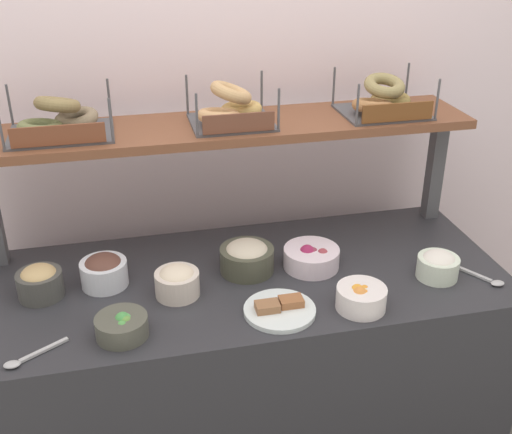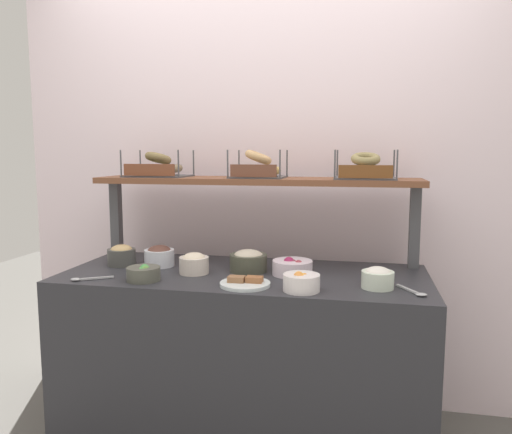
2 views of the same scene
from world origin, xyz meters
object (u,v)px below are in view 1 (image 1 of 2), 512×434
Objects in this scene: serving_plate_white at (280,309)px; bagel_basket_poppy at (59,121)px; bowl_beet_salad at (311,257)px; bagel_basket_sesame at (231,109)px; bowl_cream_cheese at (438,265)px; serving_spoon_near_plate at (27,358)px; bowl_fruit_salad at (361,297)px; bowl_chocolate_spread at (104,271)px; bowl_hummus at (40,282)px; serving_spoon_by_edge at (486,279)px; bowl_veggie_mix at (122,326)px; bowl_tuna_salad at (247,257)px; bagel_basket_everything at (383,100)px; bowl_potato_salad at (177,281)px.

serving_plate_white is 0.67× the size of bagel_basket_poppy.
bagel_basket_sesame is at bearing 130.47° from bowl_beet_salad.
serving_spoon_near_plate is (-1.25, -0.14, -0.04)m from bowl_cream_cheese.
bagel_basket_poppy reaches higher than bowl_fruit_salad.
bagel_basket_poppy is at bearing 112.23° from bowl_chocolate_spread.
bagel_basket_sesame is (0.64, 0.23, 0.43)m from bowl_hummus.
serving_spoon_by_edge is at bearing 3.29° from serving_spoon_near_plate.
bowl_fruit_salad reaches higher than bowl_veggie_mix.
bagel_basket_poppy is at bearing 77.45° from serving_spoon_near_plate.
bowl_tuna_salad is 0.49m from bowl_veggie_mix.
bagel_basket_everything is at bearing 27.08° from bowl_veggie_mix.
bowl_tuna_salad is at bearing 99.74° from serving_plate_white.
serving_plate_white is (-0.17, -0.23, -0.02)m from bowl_beet_salad.
bowl_tuna_salad reaches higher than serving_plate_white.
bowl_beet_salad is (0.21, -0.02, -0.02)m from bowl_tuna_salad.
bowl_fruit_salad is at bearing -20.38° from bowl_potato_salad.
bagel_basket_poppy is 0.54m from bagel_basket_sesame.
bagel_basket_poppy is at bearing 159.97° from serving_spoon_by_edge.
bowl_beet_salad is at bearing -49.53° from bagel_basket_sesame.
bowl_cream_cheese is 0.32m from bowl_fruit_salad.
bowl_veggie_mix is at bearing -135.51° from bowl_potato_salad.
bowl_beet_salad is 0.65× the size of bagel_basket_sesame.
bowl_beet_salad is 1.13× the size of serving_spoon_near_plate.
bowl_chocolate_spread reaches higher than bowl_beet_salad.
bowl_fruit_salad is (-0.30, -0.11, -0.01)m from bowl_cream_cheese.
bowl_hummus reaches higher than bowl_beet_salad.
serving_plate_white is at bearing 0.99° from bowl_veggie_mix.
serving_spoon_near_plate is at bearing -155.99° from bagel_basket_everything.
bowl_beet_salad reaches higher than serving_spoon_near_plate.
bowl_veggie_mix is at bearing 178.06° from bowl_fruit_salad.
bowl_chocolate_spread is 0.46× the size of bagel_basket_poppy.
bowl_potato_salad is (-0.83, 0.09, 0.00)m from bowl_cream_cheese.
bowl_hummus is at bearing -173.59° from bowl_chocolate_spread.
bowl_tuna_salad is 0.65m from bowl_hummus.
bowl_fruit_salad is at bearing -74.55° from bowl_beet_salad.
serving_spoon_by_edge is at bearing -31.99° from bagel_basket_sesame.
bowl_beet_salad is at bearing 18.16° from serving_spoon_near_plate.
serving_plate_white is at bearing -39.65° from bagel_basket_poppy.
bagel_basket_poppy is at bearing 179.25° from bagel_basket_everything.
bowl_fruit_salad reaches higher than serving_spoon_by_edge.
bowl_cream_cheese is 0.85× the size of serving_spoon_by_edge.
serving_plate_white is at bearing 172.57° from bowl_fruit_salad.
serving_plate_white is (0.04, -0.25, -0.04)m from bowl_tuna_salad.
bowl_fruit_salad is at bearing 1.65° from serving_spoon_near_plate.
serving_spoon_near_plate is (-0.95, -0.03, -0.03)m from bowl_fruit_salad.
serving_spoon_by_edge is 0.53× the size of bagel_basket_everything.
bagel_basket_sesame is (-0.04, 0.48, 0.47)m from serving_plate_white.
bowl_potato_salad is at bearing 27.43° from serving_spoon_near_plate.
bagel_basket_sesame reaches higher than bowl_hummus.
bowl_potato_salad is at bearing -126.78° from bagel_basket_sesame.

